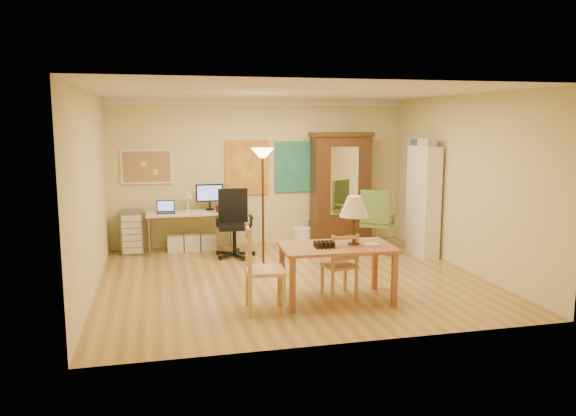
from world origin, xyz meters
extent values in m
plane|color=olive|center=(0.00, 0.00, 0.00)|extent=(5.50, 5.50, 0.00)
cube|color=white|center=(0.00, 2.46, 2.64)|extent=(5.50, 0.08, 0.12)
cube|color=#A6734E|center=(-2.05, 2.47, 1.50)|extent=(0.90, 0.04, 0.62)
cube|color=yellow|center=(-0.25, 2.47, 1.45)|extent=(0.80, 0.04, 1.00)
cube|color=#256595|center=(0.65, 2.47, 1.45)|extent=(0.75, 0.04, 0.95)
cube|color=brown|center=(0.33, -1.09, 0.70)|extent=(1.47, 0.92, 0.04)
cube|color=brown|center=(-0.33, -1.42, 0.34)|extent=(0.07, 0.07, 0.68)
cube|color=brown|center=(0.96, -1.48, 0.34)|extent=(0.07, 0.07, 0.68)
cube|color=brown|center=(-0.30, -0.70, 0.34)|extent=(0.07, 0.07, 0.68)
cube|color=brown|center=(1.00, -0.76, 0.34)|extent=(0.07, 0.07, 0.68)
cylinder|color=black|center=(0.57, -1.05, 0.73)|extent=(0.15, 0.15, 0.02)
cylinder|color=black|center=(0.57, -1.05, 0.91)|extent=(0.04, 0.04, 0.38)
cone|color=beige|center=(0.57, -1.05, 1.21)|extent=(0.38, 0.38, 0.27)
cube|color=beige|center=(0.76, -1.20, 0.73)|extent=(0.20, 0.15, 0.03)
cube|color=black|center=(0.15, -1.15, 0.75)|extent=(0.28, 0.22, 0.08)
cube|color=#A5834B|center=(0.42, -0.94, 0.41)|extent=(0.45, 0.43, 0.04)
cube|color=#A5834B|center=(0.57, -0.75, 0.19)|extent=(0.04, 0.04, 0.39)
cube|color=#A5834B|center=(0.23, -0.80, 0.19)|extent=(0.04, 0.04, 0.39)
cube|color=#A5834B|center=(0.61, -1.07, 0.19)|extent=(0.04, 0.04, 0.39)
cube|color=#A5834B|center=(0.27, -1.12, 0.19)|extent=(0.04, 0.04, 0.39)
cube|color=#A5834B|center=(0.61, -1.07, 0.63)|extent=(0.04, 0.04, 0.45)
cube|color=#A5834B|center=(0.27, -1.12, 0.63)|extent=(0.04, 0.04, 0.45)
cube|color=#A5834B|center=(0.44, -1.10, 0.68)|extent=(0.34, 0.07, 0.05)
cube|color=#A5834B|center=(-0.64, -1.29, 0.50)|extent=(0.51, 0.53, 0.04)
cube|color=#A5834B|center=(-0.46, -1.51, 0.24)|extent=(0.05, 0.05, 0.48)
cube|color=#A5834B|center=(-0.43, -1.09, 0.24)|extent=(0.05, 0.05, 0.48)
cube|color=#A5834B|center=(-0.86, -1.48, 0.24)|extent=(0.05, 0.05, 0.48)
cube|color=#A5834B|center=(-0.82, -1.06, 0.24)|extent=(0.05, 0.05, 0.48)
cube|color=#A5834B|center=(-0.86, -1.48, 0.78)|extent=(0.05, 0.05, 0.56)
cube|color=#A5834B|center=(-0.82, -1.06, 0.78)|extent=(0.05, 0.05, 0.56)
cube|color=#A5834B|center=(-0.84, -1.27, 0.83)|extent=(0.07, 0.42, 0.06)
cylinder|color=#42261A|center=(-0.34, 0.43, 0.02)|extent=(0.28, 0.28, 0.03)
cylinder|color=#42261A|center=(-0.34, 0.43, 0.91)|extent=(0.04, 0.04, 1.79)
cone|color=#FFE0A5|center=(-0.34, 0.43, 1.83)|extent=(0.34, 0.34, 0.14)
cube|color=beige|center=(-1.31, 2.12, 0.70)|extent=(1.56, 0.68, 0.03)
cylinder|color=slate|center=(-2.04, 1.83, 0.34)|extent=(0.04, 0.04, 0.68)
cylinder|color=slate|center=(-0.58, 1.83, 0.34)|extent=(0.04, 0.04, 0.68)
cylinder|color=slate|center=(-2.04, 2.41, 0.34)|extent=(0.04, 0.04, 0.68)
cylinder|color=slate|center=(-0.58, 2.41, 0.34)|extent=(0.04, 0.04, 0.68)
cube|color=black|center=(-1.75, 2.07, 0.72)|extent=(0.31, 0.21, 0.02)
cube|color=black|center=(-1.75, 2.23, 0.82)|extent=(0.31, 0.05, 0.20)
cube|color=black|center=(-0.97, 2.27, 1.02)|extent=(0.49, 0.04, 0.31)
cone|color=beige|center=(-1.36, 2.22, 1.00)|extent=(0.20, 0.20, 0.12)
cube|color=beige|center=(-1.46, 1.97, 0.71)|extent=(0.24, 0.31, 0.01)
cube|color=maroon|center=(-0.77, 2.07, 0.77)|extent=(0.21, 0.16, 0.12)
cube|color=white|center=(-1.60, 2.17, 0.15)|extent=(0.27, 0.23, 0.29)
cube|color=white|center=(-1.31, 2.17, 0.15)|extent=(0.27, 0.23, 0.29)
cube|color=silver|center=(-1.02, 2.17, 0.15)|extent=(0.27, 0.23, 0.29)
cylinder|color=black|center=(-0.63, 1.53, 0.28)|extent=(0.07, 0.07, 0.44)
cube|color=black|center=(-0.63, 1.53, 0.53)|extent=(0.56, 0.54, 0.08)
cube|color=black|center=(-0.62, 1.77, 0.86)|extent=(0.51, 0.09, 0.58)
cube|color=black|center=(-0.92, 1.55, 0.69)|extent=(0.07, 0.33, 0.03)
cube|color=black|center=(-0.34, 1.51, 0.69)|extent=(0.07, 0.33, 0.03)
cylinder|color=slate|center=(1.86, 1.28, 0.27)|extent=(0.07, 0.07, 0.44)
cube|color=#436D31|center=(1.86, 1.28, 0.52)|extent=(0.71, 0.71, 0.08)
cube|color=#436D31|center=(1.72, 1.08, 0.85)|extent=(0.44, 0.33, 0.57)
cube|color=slate|center=(2.09, 1.12, 0.67)|extent=(0.22, 0.29, 0.03)
cube|color=slate|center=(1.63, 1.44, 0.67)|extent=(0.22, 0.29, 0.03)
cube|color=slate|center=(-2.33, 2.24, 0.38)|extent=(0.38, 0.43, 0.76)
cube|color=silver|center=(-2.33, 2.02, 0.38)|extent=(0.32, 0.02, 0.65)
cube|color=#36160E|center=(1.49, 2.24, 1.01)|extent=(1.06, 0.48, 2.03)
cube|color=#36160E|center=(1.49, 2.24, 0.21)|extent=(1.10, 0.52, 0.41)
cube|color=white|center=(1.49, 1.99, 1.21)|extent=(0.53, 0.01, 1.25)
cube|color=#36160E|center=(1.49, 2.24, 2.05)|extent=(1.14, 0.54, 0.08)
cube|color=white|center=(2.55, 0.94, 0.94)|extent=(0.28, 0.75, 1.88)
cube|color=#993333|center=(2.51, 0.80, 0.45)|extent=(0.17, 0.38, 0.23)
cube|color=#334C99|center=(2.51, 1.13, 1.56)|extent=(0.17, 0.26, 0.19)
cylinder|color=silver|center=(0.63, 1.84, 0.20)|extent=(0.31, 0.31, 0.39)
camera|label=1|loc=(-1.89, -7.78, 2.29)|focal=35.00mm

